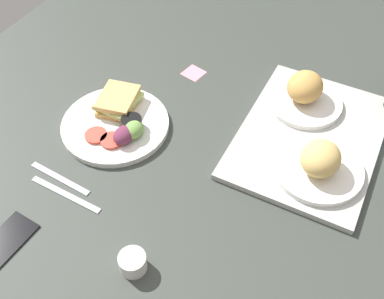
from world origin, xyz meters
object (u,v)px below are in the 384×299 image
Objects in this scene: serving_tray at (309,137)px; espresso_cup at (133,262)px; fork at (60,178)px; bread_plate_near at (305,93)px; plate_with_salad at (118,121)px; knife at (65,194)px; bread_plate_far at (319,163)px; sticky_note at (194,73)px; cell_phone at (3,243)px.

espresso_cup is (50.00, -19.95, 1.20)cm from serving_tray.
serving_tray reaches higher than fork.
bread_plate_near is 0.71× the size of plate_with_salad.
knife is (-7.75, -23.30, -1.75)cm from espresso_cup.
espresso_cup is at bearing -18.37° from fork.
serving_tray is at bearing 112.51° from plate_with_salad.
knife is (23.67, 1.58, -1.50)cm from plate_with_salad.
bread_plate_near is 0.93× the size of bread_plate_far.
bread_plate_far is at bearing 34.57° from knife.
sticky_note is (-48.43, 9.63, -0.19)cm from fork.
serving_tray reaches higher than knife.
cell_phone is 68.22cm from sticky_note.
sticky_note is (-19.50, -42.62, -4.41)cm from bread_plate_far.
bread_plate_near reaches higher than espresso_cup.
fork reaches higher than sticky_note.
espresso_cup is 1.00× the size of sticky_note.
bread_plate_near is 65.03cm from fork.
bread_plate_near is 23.27cm from bread_plate_far.
plate_with_salad is 39.91cm from cell_phone.
bread_plate_near is (-10.44, -5.53, 3.94)cm from serving_tray.
bread_plate_near reaches higher than sticky_note.
plate_with_salad is at bearing 86.46° from fork.
bread_plate_far reaches higher than cell_phone.
fork is (39.25, -47.25, -0.55)cm from serving_tray.
fork is 0.89× the size of knife.
bread_plate_near reaches higher than knife.
plate_with_salad is at bearing 94.90° from knife.
plate_with_salad is (8.27, -49.83, -2.72)cm from bread_plate_far.
espresso_cup is at bearing -13.41° from bread_plate_near.
cell_phone is at bearing -101.12° from knife.
espresso_cup reaches higher than sticky_note.
plate_with_salad is 1.91× the size of cell_phone.
knife is 16.55cm from cell_phone.
bread_plate_near is 62.19cm from espresso_cup.
bread_plate_far is 1.45× the size of cell_phone.
bread_plate_near is at bearing 92.24° from sticky_note.
knife is at bearing -108.41° from espresso_cup.
fork is at bearing -61.02° from bread_plate_far.
bread_plate_far is 1.23× the size of fork.
espresso_cup is at bearing 16.63° from sticky_note.
cell_phone is (19.17, 0.50, 0.15)cm from fork.
knife is 1.32× the size of cell_phone.
espresso_cup is (60.44, -14.41, -2.74)cm from bread_plate_near.
bread_plate_far reaches higher than plate_with_salad.
bread_plate_far is 0.76× the size of plate_with_salad.
espresso_cup reaches higher than serving_tray.
plate_with_salad is at bearing -53.56° from bread_plate_near.
bread_plate_far reaches higher than fork.
cell_phone reaches higher than sticky_note.
serving_tray is at bearing 158.25° from espresso_cup.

